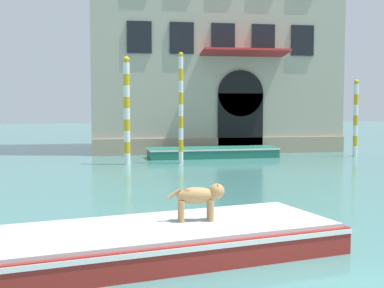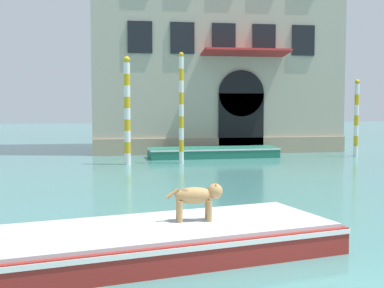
% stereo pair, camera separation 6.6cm
% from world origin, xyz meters
% --- Properties ---
extents(boat_foreground, '(6.46, 3.64, 0.52)m').
position_xyz_m(boat_foreground, '(-2.44, 3.18, 0.28)').
color(boat_foreground, maroon).
rests_on(boat_foreground, ground_plane).
extents(dog_on_deck, '(1.01, 0.31, 0.67)m').
position_xyz_m(dog_on_deck, '(-1.72, 3.42, 0.96)').
color(dog_on_deck, tan).
rests_on(dog_on_deck, boat_foreground).
extents(boat_moored_near_palazzo, '(6.10, 1.73, 0.48)m').
position_xyz_m(boat_moored_near_palazzo, '(1.77, 18.65, 0.25)').
color(boat_moored_near_palazzo, '#1E6651').
rests_on(boat_moored_near_palazzo, ground_plane).
extents(mooring_pole_0, '(0.20, 0.20, 4.67)m').
position_xyz_m(mooring_pole_0, '(-0.05, 16.59, 2.35)').
color(mooring_pole_0, white).
rests_on(mooring_pole_0, ground_plane).
extents(mooring_pole_1, '(0.22, 0.22, 3.65)m').
position_xyz_m(mooring_pole_1, '(8.55, 17.98, 1.84)').
color(mooring_pole_1, white).
rests_on(mooring_pole_1, ground_plane).
extents(mooring_pole_2, '(0.28, 0.28, 4.46)m').
position_xyz_m(mooring_pole_2, '(-2.32, 16.55, 2.25)').
color(mooring_pole_2, white).
rests_on(mooring_pole_2, ground_plane).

